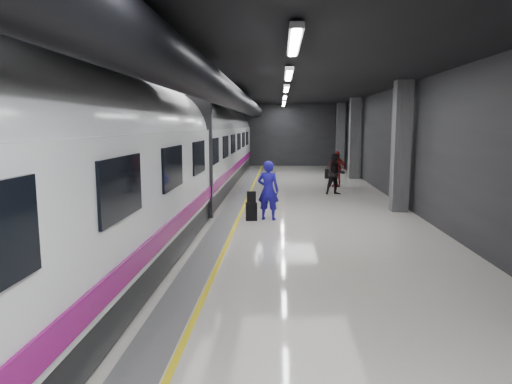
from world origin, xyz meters
name	(u,v)px	position (x,y,z in m)	size (l,w,h in m)	color
ground	(268,221)	(0.00, 0.00, 0.00)	(40.00, 40.00, 0.00)	silver
platform_hall	(260,108)	(-0.29, 0.96, 3.54)	(10.02, 40.02, 4.51)	black
train	(164,155)	(-3.25, 0.00, 2.07)	(3.05, 38.00, 4.05)	black
traveler_main	(268,190)	(0.01, 0.27, 0.95)	(0.69, 0.45, 1.89)	#1B16AC
suitcase_main	(251,212)	(-0.52, 0.12, 0.29)	(0.35, 0.22, 0.57)	black
shoulder_bag	(251,197)	(-0.51, 0.11, 0.75)	(0.27, 0.14, 0.36)	black
traveler_far_a	(335,174)	(2.79, 5.78, 0.89)	(0.86, 0.67, 1.78)	black
traveler_far_b	(337,169)	(3.15, 8.36, 0.87)	(1.02, 0.42, 1.74)	maroon
suitcase_far	(328,174)	(3.11, 11.83, 0.27)	(0.37, 0.24, 0.54)	black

